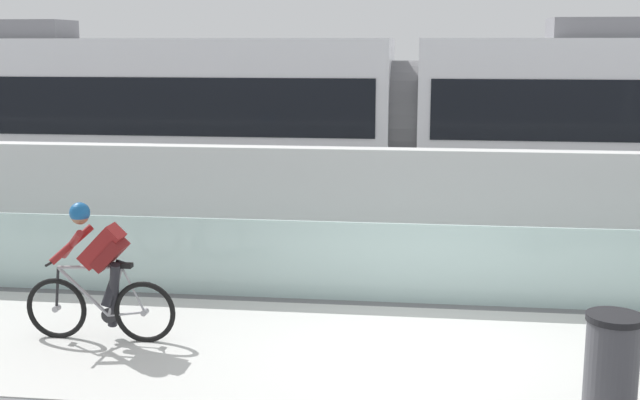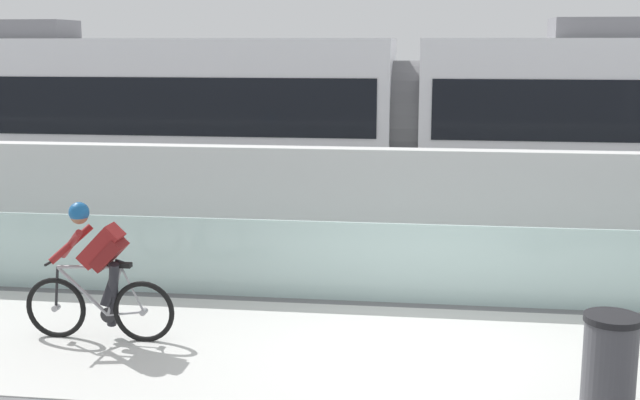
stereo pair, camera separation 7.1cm
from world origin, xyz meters
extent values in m
plane|color=slate|center=(0.00, 0.00, 0.00)|extent=(200.00, 200.00, 0.00)
cube|color=silver|center=(0.00, 0.00, 0.01)|extent=(32.00, 3.20, 0.01)
cube|color=silver|center=(0.00, 1.85, 0.53)|extent=(32.00, 0.05, 1.06)
cube|color=silver|center=(0.00, 3.65, 0.90)|extent=(32.00, 0.36, 1.81)
cube|color=#595654|center=(0.00, 6.13, 0.00)|extent=(32.00, 0.08, 0.01)
cube|color=#595654|center=(0.00, 7.57, 0.00)|extent=(32.00, 0.08, 0.01)
cube|color=silver|center=(-6.13, 6.85, 1.90)|extent=(11.00, 2.50, 3.10)
cube|color=black|center=(-6.13, 6.85, 2.25)|extent=(10.56, 2.54, 1.04)
cube|color=#14724C|center=(-6.13, 6.85, 0.53)|extent=(10.78, 2.53, 0.28)
cube|color=slate|center=(-8.11, 6.85, 3.63)|extent=(2.40, 1.10, 0.36)
cube|color=#232326|center=(-2.61, 6.85, 0.36)|extent=(1.40, 1.88, 0.20)
cylinder|color=black|center=(-2.61, 6.13, 0.30)|extent=(0.60, 0.10, 0.60)
cylinder|color=black|center=(-2.61, 7.57, 0.30)|extent=(0.60, 0.10, 0.60)
cube|color=slate|center=(3.39, 6.85, 3.63)|extent=(2.40, 1.10, 0.36)
cube|color=#232326|center=(1.85, 6.85, 0.36)|extent=(1.40, 1.88, 0.20)
cylinder|color=black|center=(1.85, 6.13, 0.30)|extent=(0.60, 0.10, 0.60)
cylinder|color=black|center=(1.85, 7.57, 0.30)|extent=(0.60, 0.10, 0.60)
cylinder|color=#59595B|center=(-0.38, 6.85, 1.90)|extent=(0.60, 2.30, 2.30)
torus|color=black|center=(-4.16, 0.00, 0.36)|extent=(0.72, 0.06, 0.72)
cylinder|color=#99999E|center=(-4.16, 0.00, 0.36)|extent=(0.07, 0.10, 0.07)
torus|color=black|center=(-3.11, 0.00, 0.36)|extent=(0.72, 0.06, 0.72)
cylinder|color=#99999E|center=(-3.11, 0.00, 0.36)|extent=(0.07, 0.10, 0.07)
cylinder|color=#99999E|center=(-3.83, 0.00, 0.57)|extent=(0.60, 0.04, 0.58)
cylinder|color=#99999E|center=(-3.45, 0.00, 0.59)|extent=(0.22, 0.04, 0.59)
cylinder|color=#99999E|center=(-3.74, 0.00, 0.86)|extent=(0.76, 0.04, 0.07)
cylinder|color=#99999E|center=(-3.33, 0.00, 0.33)|extent=(0.43, 0.03, 0.09)
cylinder|color=#99999E|center=(-3.24, 0.00, 0.62)|extent=(0.27, 0.02, 0.53)
cylinder|color=black|center=(-4.14, 0.00, 0.60)|extent=(0.08, 0.03, 0.49)
cube|color=black|center=(-3.36, 0.00, 0.90)|extent=(0.24, 0.10, 0.05)
cylinder|color=black|center=(-4.11, 0.00, 0.95)|extent=(0.03, 0.58, 0.03)
cylinder|color=#262628|center=(-3.54, 0.00, 0.30)|extent=(0.18, 0.02, 0.18)
cube|color=maroon|center=(-3.58, 0.00, 1.11)|extent=(0.50, 0.28, 0.51)
cube|color=maroon|center=(-3.49, 0.00, 1.02)|extent=(0.38, 0.30, 0.38)
sphere|color=#997051|center=(-3.82, 0.00, 1.46)|extent=(0.20, 0.20, 0.20)
sphere|color=#195999|center=(-3.82, 0.00, 1.49)|extent=(0.23, 0.23, 0.23)
cylinder|color=maroon|center=(-3.94, 0.00, 1.12)|extent=(0.44, 0.41, 0.41)
cylinder|color=maroon|center=(-3.94, 0.00, 1.12)|extent=(0.44, 0.41, 0.41)
cylinder|color=black|center=(-3.47, 0.00, 0.55)|extent=(0.29, 0.33, 0.80)
cylinder|color=black|center=(-3.47, 0.00, 0.69)|extent=(0.29, 0.33, 0.54)
cylinder|color=#47474C|center=(1.72, -1.25, 0.45)|extent=(0.48, 0.48, 0.90)
cylinder|color=black|center=(1.72, -1.25, 0.93)|extent=(0.51, 0.51, 0.06)
camera|label=1|loc=(-0.03, -8.49, 3.34)|focal=45.69mm
camera|label=2|loc=(0.04, -8.48, 3.34)|focal=45.69mm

